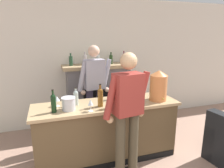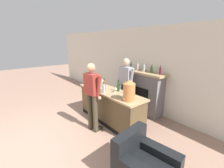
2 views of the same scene
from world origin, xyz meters
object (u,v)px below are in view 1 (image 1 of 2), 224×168
object	(u,v)px
person_customer	(127,115)
wine_glass_front_left	(91,103)
wine_bottle_chardonnay_pale	(112,100)
fireplace_stone	(98,95)
wine_bottle_burgundy_dark	(137,88)
wine_bottle_port_short	(100,97)
wine_bottle_merlot_tall	(76,97)
person_bartender	(95,89)
wine_bottle_riesling_slim	(114,91)
wine_bottle_rose_blush	(53,102)
copper_dispenser	(158,85)
wine_glass_mid_counter	(57,99)
wine_glass_back_row	(117,95)
ice_bucket_steel	(69,104)

from	to	relation	value
person_customer	wine_glass_front_left	bearing A→B (deg)	135.16
person_customer	wine_bottle_chardonnay_pale	size ratio (longest dim) A/B	6.55
fireplace_stone	wine_glass_front_left	xyz separation A→B (m)	(-0.48, -1.50, 0.37)
wine_bottle_burgundy_dark	wine_bottle_port_short	bearing A→B (deg)	-156.69
wine_bottle_merlot_tall	person_bartender	bearing A→B (deg)	53.48
wine_bottle_riesling_slim	wine_bottle_burgundy_dark	bearing A→B (deg)	7.01
wine_bottle_port_short	wine_glass_front_left	xyz separation A→B (m)	(-0.18, -0.15, -0.03)
person_bartender	wine_bottle_burgundy_dark	bearing A→B (deg)	-33.29
wine_bottle_riesling_slim	wine_bottle_burgundy_dark	distance (m)	0.45
person_customer	wine_bottle_rose_blush	xyz separation A→B (m)	(-0.89, 0.51, 0.09)
wine_bottle_chardonnay_pale	wine_bottle_merlot_tall	bearing A→B (deg)	148.37
person_bartender	wine_bottle_rose_blush	world-z (taller)	person_bartender
wine_bottle_port_short	wine_bottle_rose_blush	xyz separation A→B (m)	(-0.67, -0.03, -0.01)
fireplace_stone	wine_bottle_port_short	distance (m)	1.45
copper_dispenser	wine_bottle_chardonnay_pale	xyz separation A→B (m)	(-0.84, -0.12, -0.12)
wine_bottle_merlot_tall	fireplace_stone	bearing A→B (deg)	61.35
wine_bottle_riesling_slim	person_bartender	bearing A→B (deg)	113.59
wine_bottle_burgundy_dark	wine_glass_mid_counter	world-z (taller)	wine_bottle_burgundy_dark
person_bartender	wine_bottle_burgundy_dark	xyz separation A→B (m)	(0.66, -0.43, 0.08)
wine_bottle_riesling_slim	wine_bottle_burgundy_dark	world-z (taller)	wine_bottle_burgundy_dark
wine_bottle_port_short	wine_bottle_riesling_slim	xyz separation A→B (m)	(0.30, 0.27, -0.02)
wine_bottle_chardonnay_pale	wine_glass_back_row	world-z (taller)	wine_bottle_chardonnay_pale
wine_bottle_merlot_tall	wine_glass_front_left	world-z (taller)	wine_bottle_merlot_tall
person_customer	person_bartender	world-z (taller)	person_bartender
person_customer	wine_glass_front_left	xyz separation A→B (m)	(-0.39, 0.39, 0.07)
person_bartender	copper_dispenser	size ratio (longest dim) A/B	3.65
wine_bottle_chardonnay_pale	wine_glass_front_left	distance (m)	0.32
person_bartender	wine_glass_mid_counter	bearing A→B (deg)	-141.97
ice_bucket_steel	wine_glass_back_row	distance (m)	0.79
person_customer	wine_bottle_rose_blush	world-z (taller)	person_customer
copper_dispenser	wine_bottle_rose_blush	distance (m)	1.65
fireplace_stone	wine_glass_back_row	world-z (taller)	fireplace_stone
wine_bottle_burgundy_dark	copper_dispenser	bearing A→B (deg)	-54.87
copper_dispenser	wine_bottle_port_short	distance (m)	0.98
fireplace_stone	wine_bottle_rose_blush	size ratio (longest dim) A/B	5.01
wine_bottle_riesling_slim	wine_bottle_burgundy_dark	size ratio (longest dim) A/B	0.95
wine_bottle_rose_blush	wine_glass_mid_counter	xyz separation A→B (m)	(0.06, 0.23, -0.03)
person_customer	wine_glass_back_row	size ratio (longest dim) A/B	11.35
ice_bucket_steel	wine_bottle_chardonnay_pale	world-z (taller)	wine_bottle_chardonnay_pale
wine_bottle_chardonnay_pale	wine_bottle_rose_blush	xyz separation A→B (m)	(-0.81, 0.09, 0.02)
wine_bottle_port_short	wine_bottle_rose_blush	distance (m)	0.67
person_bartender	wine_bottle_riesling_slim	distance (m)	0.54
person_bartender	copper_dispenser	xyz separation A→B (m)	(0.89, -0.76, 0.19)
wine_bottle_rose_blush	wine_glass_mid_counter	distance (m)	0.24
wine_glass_front_left	wine_glass_back_row	bearing A→B (deg)	30.99
person_bartender	wine_bottle_merlot_tall	distance (m)	0.72
person_customer	wine_bottle_port_short	world-z (taller)	person_customer
wine_bottle_burgundy_dark	person_bartender	bearing A→B (deg)	146.71
fireplace_stone	wine_bottle_merlot_tall	xyz separation A→B (m)	(-0.64, -1.18, 0.37)
wine_glass_mid_counter	wine_glass_front_left	size ratio (longest dim) A/B	0.90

